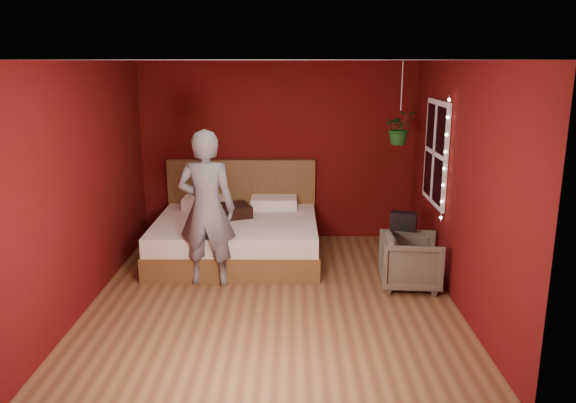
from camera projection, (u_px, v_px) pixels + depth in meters
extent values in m
plane|color=brown|center=(273.00, 296.00, 6.36)|extent=(4.50, 4.50, 0.00)
cube|color=#5B090E|center=(278.00, 151.00, 8.23)|extent=(4.00, 0.02, 2.60)
cube|color=#5B090E|center=(262.00, 255.00, 3.85)|extent=(4.00, 0.02, 2.60)
cube|color=#5B090E|center=(87.00, 184.00, 6.05)|extent=(0.02, 4.50, 2.60)
cube|color=#5B090E|center=(459.00, 185.00, 6.03)|extent=(0.02, 4.50, 2.60)
cube|color=silver|center=(272.00, 59.00, 5.72)|extent=(4.00, 4.50, 0.02)
cube|color=white|center=(436.00, 153.00, 6.85)|extent=(0.04, 0.97, 1.27)
cube|color=black|center=(435.00, 153.00, 6.85)|extent=(0.02, 0.85, 1.15)
cube|color=white|center=(434.00, 153.00, 6.85)|extent=(0.03, 0.05, 1.15)
cube|color=white|center=(434.00, 153.00, 6.85)|extent=(0.03, 0.85, 0.05)
cylinder|color=silver|center=(445.00, 160.00, 6.34)|extent=(0.01, 0.01, 1.45)
sphere|color=#FFF2CC|center=(441.00, 218.00, 6.51)|extent=(0.04, 0.04, 0.04)
sphere|color=#FFF2CC|center=(442.00, 201.00, 6.46)|extent=(0.04, 0.04, 0.04)
sphere|color=#FFF2CC|center=(443.00, 185.00, 6.41)|extent=(0.04, 0.04, 0.04)
sphere|color=#FFF2CC|center=(444.00, 169.00, 6.37)|extent=(0.04, 0.04, 0.04)
sphere|color=#FFF2CC|center=(445.00, 152.00, 6.32)|extent=(0.04, 0.04, 0.04)
sphere|color=#FFF2CC|center=(447.00, 135.00, 6.27)|extent=(0.04, 0.04, 0.04)
sphere|color=#FFF2CC|center=(448.00, 117.00, 6.22)|extent=(0.04, 0.04, 0.04)
sphere|color=#FFF2CC|center=(449.00, 100.00, 6.18)|extent=(0.04, 0.04, 0.04)
cube|color=brown|center=(237.00, 247.00, 7.56)|extent=(2.17, 1.84, 0.30)
cube|color=white|center=(236.00, 228.00, 7.50)|extent=(2.12, 1.80, 0.24)
cube|color=brown|center=(242.00, 199.00, 8.31)|extent=(2.17, 0.09, 1.19)
cube|color=white|center=(206.00, 202.00, 8.05)|extent=(0.65, 0.41, 0.15)
cube|color=white|center=(274.00, 202.00, 8.05)|extent=(0.65, 0.41, 0.15)
imported|color=slate|center=(207.00, 209.00, 6.51)|extent=(0.71, 0.50, 1.85)
imported|color=#5D5A49|center=(411.00, 261.00, 6.56)|extent=(0.73, 0.72, 0.62)
cube|color=black|center=(403.00, 221.00, 6.69)|extent=(0.34, 0.24, 0.22)
cube|color=black|center=(233.00, 211.00, 7.59)|extent=(0.58, 0.58, 0.16)
cylinder|color=silver|center=(402.00, 86.00, 6.97)|extent=(0.01, 0.01, 0.62)
imported|color=#165018|center=(400.00, 128.00, 7.10)|extent=(0.40, 0.35, 0.43)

